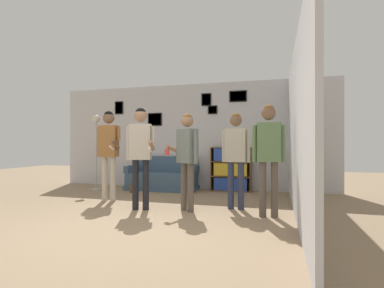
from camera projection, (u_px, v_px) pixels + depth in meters
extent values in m
plane|color=#937A5B|center=(108.00, 229.00, 4.02)|extent=(20.00, 20.00, 0.00)
cube|color=silver|center=(190.00, 136.00, 7.79)|extent=(7.31, 0.06, 2.70)
cube|color=black|center=(155.00, 119.00, 8.02)|extent=(0.40, 0.02, 0.34)
cube|color=beige|center=(155.00, 119.00, 8.01)|extent=(0.35, 0.01, 0.30)
cube|color=black|center=(213.00, 110.00, 7.58)|extent=(0.24, 0.02, 0.22)
cube|color=gray|center=(213.00, 110.00, 7.58)|extent=(0.20, 0.01, 0.17)
cube|color=black|center=(238.00, 96.00, 7.41)|extent=(0.43, 0.02, 0.28)
cube|color=gray|center=(238.00, 96.00, 7.40)|extent=(0.39, 0.01, 0.23)
cube|color=black|center=(119.00, 108.00, 8.31)|extent=(0.25, 0.02, 0.35)
cube|color=gray|center=(119.00, 108.00, 8.30)|extent=(0.20, 0.01, 0.31)
cube|color=black|center=(206.00, 100.00, 7.63)|extent=(0.25, 0.02, 0.32)
cube|color=gray|center=(206.00, 100.00, 7.62)|extent=(0.21, 0.01, 0.28)
cube|color=silver|center=(295.00, 132.00, 5.21)|extent=(0.06, 6.29, 2.70)
cube|color=#3D5670|center=(162.00, 188.00, 7.50)|extent=(1.75, 0.80, 0.10)
cube|color=#3D5670|center=(162.00, 179.00, 7.50)|extent=(1.69, 0.74, 0.32)
cube|color=#3D5670|center=(167.00, 164.00, 7.82)|extent=(1.69, 0.14, 0.40)
cube|color=#3D5670|center=(132.00, 169.00, 7.72)|extent=(0.12, 0.74, 0.18)
cube|color=#3D5670|center=(193.00, 170.00, 7.28)|extent=(0.12, 0.74, 0.18)
cube|color=brown|center=(212.00, 169.00, 7.41)|extent=(0.02, 0.30, 1.07)
cube|color=brown|center=(251.00, 170.00, 7.15)|extent=(0.02, 0.30, 1.07)
cube|color=brown|center=(232.00, 169.00, 7.41)|extent=(0.97, 0.01, 1.07)
cube|color=brown|center=(231.00, 191.00, 7.28)|extent=(0.92, 0.30, 0.02)
cube|color=brown|center=(231.00, 148.00, 7.28)|extent=(0.92, 0.30, 0.02)
cube|color=brown|center=(231.00, 176.00, 7.28)|extent=(0.92, 0.30, 0.02)
cube|color=brown|center=(231.00, 162.00, 7.28)|extent=(0.92, 0.30, 0.02)
cube|color=#2847A3|center=(231.00, 184.00, 7.27)|extent=(0.79, 0.26, 0.30)
cube|color=gold|center=(231.00, 169.00, 7.27)|extent=(0.79, 0.26, 0.30)
cube|color=#2847A3|center=(231.00, 155.00, 7.27)|extent=(0.79, 0.26, 0.30)
cylinder|color=#ADA89E|center=(96.00, 189.00, 7.43)|extent=(0.28, 0.28, 0.03)
cylinder|color=#ADA89E|center=(96.00, 156.00, 7.43)|extent=(0.03, 0.03, 1.66)
sphere|color=beige|center=(96.00, 119.00, 7.43)|extent=(0.19, 0.19, 0.19)
cylinder|color=#B7AD99|center=(105.00, 179.00, 6.01)|extent=(0.11, 0.11, 0.89)
cylinder|color=#B7AD99|center=(113.00, 179.00, 5.97)|extent=(0.11, 0.11, 0.89)
cube|color=#936033|center=(109.00, 141.00, 6.00)|extent=(0.37, 0.22, 0.63)
sphere|color=brown|center=(109.00, 118.00, 6.00)|extent=(0.23, 0.23, 0.23)
sphere|color=black|center=(109.00, 116.00, 6.00)|extent=(0.19, 0.19, 0.19)
cylinder|color=#936033|center=(119.00, 134.00, 5.95)|extent=(0.07, 0.07, 0.27)
cylinder|color=brown|center=(115.00, 144.00, 5.81)|extent=(0.08, 0.32, 0.19)
cylinder|color=white|center=(112.00, 148.00, 5.66)|extent=(0.04, 0.14, 0.09)
cylinder|color=#936033|center=(99.00, 142.00, 6.04)|extent=(0.07, 0.07, 0.59)
cylinder|color=black|center=(136.00, 185.00, 5.20)|extent=(0.11, 0.11, 0.87)
cylinder|color=black|center=(146.00, 185.00, 5.19)|extent=(0.11, 0.11, 0.87)
cube|color=#BCB2A3|center=(141.00, 142.00, 5.20)|extent=(0.40, 0.28, 0.62)
sphere|color=#997051|center=(141.00, 116.00, 5.20)|extent=(0.23, 0.23, 0.23)
sphere|color=black|center=(141.00, 113.00, 5.20)|extent=(0.19, 0.19, 0.19)
cylinder|color=#BCB2A3|center=(153.00, 134.00, 5.19)|extent=(0.07, 0.07, 0.26)
cylinder|color=#997051|center=(151.00, 145.00, 5.04)|extent=(0.14, 0.32, 0.19)
cylinder|color=white|center=(150.00, 150.00, 4.90)|extent=(0.07, 0.15, 0.09)
cylinder|color=#BCB2A3|center=(128.00, 143.00, 5.20)|extent=(0.07, 0.07, 0.58)
cylinder|color=brown|center=(184.00, 186.00, 5.17)|extent=(0.11, 0.11, 0.82)
cylinder|color=brown|center=(191.00, 187.00, 5.04)|extent=(0.11, 0.11, 0.82)
cube|color=slate|center=(187.00, 146.00, 5.11)|extent=(0.41, 0.37, 0.58)
sphere|color=#997051|center=(187.00, 121.00, 5.11)|extent=(0.21, 0.21, 0.21)
sphere|color=brown|center=(187.00, 119.00, 5.11)|extent=(0.18, 0.18, 0.18)
cylinder|color=slate|center=(195.00, 147.00, 4.94)|extent=(0.07, 0.07, 0.55)
cylinder|color=slate|center=(179.00, 139.00, 5.27)|extent=(0.07, 0.07, 0.25)
cylinder|color=#997051|center=(173.00, 149.00, 5.18)|extent=(0.22, 0.28, 0.18)
cylinder|color=red|center=(167.00, 152.00, 5.09)|extent=(0.08, 0.08, 0.10)
cylinder|color=#2D334C|center=(231.00, 185.00, 5.27)|extent=(0.11, 0.11, 0.83)
cylinder|color=#2D334C|center=(241.00, 186.00, 5.21)|extent=(0.11, 0.11, 0.83)
cube|color=#BCB2A3|center=(236.00, 145.00, 5.25)|extent=(0.37, 0.22, 0.59)
sphere|color=brown|center=(236.00, 120.00, 5.25)|extent=(0.21, 0.21, 0.21)
sphere|color=brown|center=(236.00, 118.00, 5.25)|extent=(0.18, 0.18, 0.18)
cylinder|color=#BCB2A3|center=(248.00, 146.00, 5.17)|extent=(0.07, 0.07, 0.55)
cylinder|color=#BCB2A3|center=(224.00, 146.00, 5.32)|extent=(0.07, 0.07, 0.55)
cylinder|color=brown|center=(263.00, 189.00, 4.67)|extent=(0.11, 0.11, 0.86)
cylinder|color=brown|center=(275.00, 190.00, 4.65)|extent=(0.11, 0.11, 0.86)
cube|color=#5B7A4C|center=(269.00, 142.00, 4.66)|extent=(0.38, 0.24, 0.61)
sphere|color=brown|center=(269.00, 113.00, 4.66)|extent=(0.22, 0.22, 0.22)
sphere|color=brown|center=(269.00, 111.00, 4.66)|extent=(0.19, 0.19, 0.19)
cylinder|color=#5B7A4C|center=(283.00, 144.00, 4.63)|extent=(0.07, 0.07, 0.58)
cylinder|color=#5B7A4C|center=(254.00, 144.00, 4.70)|extent=(0.07, 0.07, 0.58)
cylinder|color=brown|center=(131.00, 189.00, 7.00)|extent=(0.07, 0.07, 0.20)
cylinder|color=brown|center=(131.00, 183.00, 7.00)|extent=(0.03, 0.03, 0.09)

